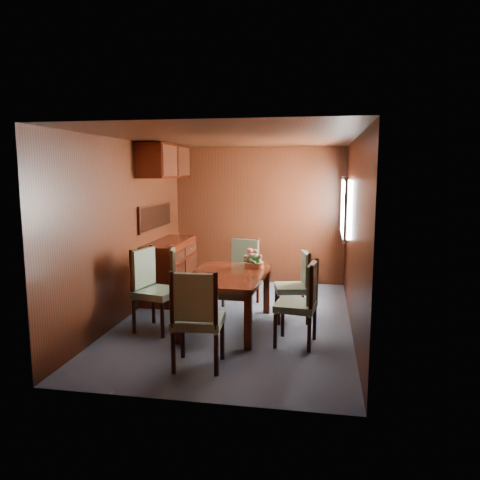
% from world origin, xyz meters
% --- Properties ---
extents(ground, '(4.50, 4.50, 0.00)m').
position_xyz_m(ground, '(0.00, 0.00, 0.00)').
color(ground, '#3E4655').
rests_on(ground, ground).
extents(room_shell, '(3.06, 4.52, 2.41)m').
position_xyz_m(room_shell, '(-0.10, 0.33, 1.63)').
color(room_shell, black).
rests_on(room_shell, ground).
extents(sideboard, '(0.48, 1.40, 0.90)m').
position_xyz_m(sideboard, '(-1.25, 1.00, 0.45)').
color(sideboard, '#330E06').
rests_on(sideboard, ground).
extents(dining_table, '(0.98, 1.52, 0.70)m').
position_xyz_m(dining_table, '(-0.07, -0.27, 0.60)').
color(dining_table, '#330E06').
rests_on(dining_table, ground).
extents(chair_left_near, '(0.57, 0.59, 1.05)m').
position_xyz_m(chair_left_near, '(-0.98, -0.52, 0.58)').
color(chair_left_near, black).
rests_on(chair_left_near, ground).
extents(chair_left_far, '(0.55, 0.56, 0.96)m').
position_xyz_m(chair_left_far, '(-0.77, 0.06, 0.53)').
color(chair_left_far, black).
rests_on(chair_left_far, ground).
extents(chair_right_near, '(0.50, 0.52, 0.98)m').
position_xyz_m(chair_right_near, '(0.90, -0.72, 0.54)').
color(chair_right_near, black).
rests_on(chair_right_near, ground).
extents(chair_right_far, '(0.51, 0.52, 0.95)m').
position_xyz_m(chair_right_far, '(0.80, 0.17, 0.53)').
color(chair_right_far, black).
rests_on(chair_right_far, ground).
extents(chair_head, '(0.52, 0.50, 1.04)m').
position_xyz_m(chair_head, '(-0.11, -1.59, 0.58)').
color(chair_head, black).
rests_on(chair_head, ground).
extents(chair_foot, '(0.55, 0.53, 0.99)m').
position_xyz_m(chair_foot, '(-0.06, 0.82, 0.55)').
color(chair_foot, black).
rests_on(chair_foot, ground).
extents(flower_centerpiece, '(0.28, 0.28, 0.28)m').
position_xyz_m(flower_centerpiece, '(0.21, 0.15, 0.83)').
color(flower_centerpiece, '#AE5A35').
rests_on(flower_centerpiece, dining_table).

